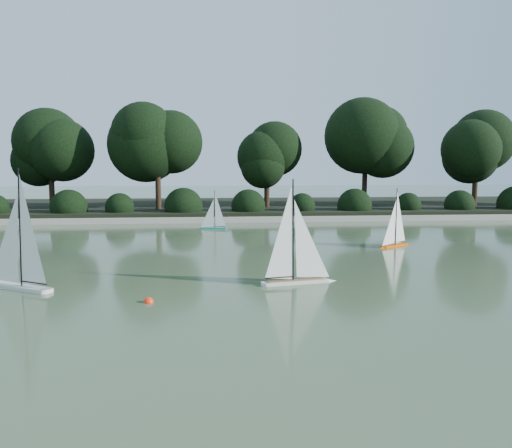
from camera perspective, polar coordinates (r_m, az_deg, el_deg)
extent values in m
plane|color=#31462A|center=(7.65, 3.23, -7.32)|extent=(80.00, 80.00, 0.00)
cube|color=gray|center=(16.48, -1.30, 0.53)|extent=(40.00, 0.35, 0.18)
cube|color=black|center=(20.44, -2.05, 1.89)|extent=(40.00, 8.00, 0.30)
cylinder|color=black|center=(20.07, -22.27, 2.83)|extent=(0.20, 0.20, 1.37)
sphere|color=black|center=(20.04, -22.48, 7.66)|extent=(2.24, 2.24, 2.24)
cylinder|color=black|center=(18.37, -11.10, 3.35)|extent=(0.20, 0.20, 1.66)
sphere|color=black|center=(18.37, -11.25, 9.66)|extent=(2.66, 2.66, 2.66)
cylinder|color=black|center=(18.90, 1.24, 2.96)|extent=(0.20, 0.20, 1.26)
sphere|color=black|center=(18.86, 1.25, 7.74)|extent=(2.10, 2.10, 2.10)
cylinder|color=black|center=(20.40, 12.28, 3.74)|extent=(0.20, 0.20, 1.73)
sphere|color=black|center=(20.41, 12.43, 9.70)|extent=(2.80, 2.80, 2.80)
cylinder|color=black|center=(20.96, 23.69, 3.06)|extent=(0.20, 0.20, 1.48)
sphere|color=black|center=(20.95, 23.93, 8.17)|extent=(2.52, 2.52, 2.52)
sphere|color=black|center=(18.63, -26.89, 1.63)|extent=(1.10, 1.10, 1.10)
sphere|color=black|center=(17.99, -20.96, 1.76)|extent=(1.10, 1.10, 1.10)
sphere|color=black|center=(17.55, -14.66, 1.87)|extent=(1.10, 1.10, 1.10)
sphere|color=black|center=(17.33, -8.12, 1.96)|extent=(1.10, 1.10, 1.10)
sphere|color=black|center=(17.34, -1.50, 2.03)|extent=(1.10, 1.10, 1.10)
sphere|color=black|center=(17.57, 5.02, 2.07)|extent=(1.10, 1.10, 1.10)
sphere|color=black|center=(18.03, 11.29, 2.08)|extent=(1.10, 1.10, 1.10)
sphere|color=black|center=(18.70, 17.19, 2.07)|extent=(1.10, 1.10, 1.10)
sphere|color=black|center=(19.54, 22.63, 2.04)|extent=(1.10, 1.10, 1.10)
cube|color=silver|center=(8.38, -25.47, -6.33)|extent=(1.10, 0.76, 0.11)
cylinder|color=silver|center=(7.96, -22.82, -6.87)|extent=(0.19, 0.19, 0.11)
cylinder|color=black|center=(8.19, -25.54, 0.03)|extent=(0.03, 0.03, 1.76)
cylinder|color=black|center=(8.13, -24.11, -5.76)|extent=(0.46, 0.28, 0.02)
cube|color=silver|center=(7.95, 4.61, -6.42)|extent=(1.05, 0.39, 0.10)
cone|color=silver|center=(8.17, 8.56, -6.11)|extent=(0.24, 0.24, 0.21)
cylinder|color=silver|center=(7.79, 1.04, -6.67)|extent=(0.14, 0.14, 0.10)
cube|color=olive|center=(7.94, 4.62, -6.03)|extent=(0.96, 0.33, 0.01)
cylinder|color=black|center=(7.78, 4.32, -0.35)|extent=(0.02, 0.02, 1.60)
cylinder|color=black|center=(7.83, 2.71, -5.75)|extent=(0.47, 0.10, 0.02)
cube|color=#E95600|center=(11.94, 15.54, -2.29)|extent=(0.79, 0.61, 0.08)
cone|color=#E95600|center=(11.55, 14.16, -2.54)|extent=(0.23, 0.23, 0.17)
cylinder|color=#E95600|center=(12.28, 16.66, -2.08)|extent=(0.14, 0.14, 0.08)
cylinder|color=black|center=(11.89, 15.76, 1.03)|extent=(0.02, 0.02, 1.30)
cylinder|color=black|center=(12.11, 16.17, -1.74)|extent=(0.33, 0.23, 0.01)
cube|color=#10806F|center=(14.76, -4.84, -0.42)|extent=(0.72, 0.24, 0.07)
cone|color=#10806F|center=(14.82, -6.42, -0.41)|extent=(0.16, 0.16, 0.14)
cylinder|color=#10806F|center=(14.71, -3.47, -0.43)|extent=(0.10, 0.10, 0.07)
cylinder|color=black|center=(14.69, -4.72, 1.85)|extent=(0.02, 0.02, 1.10)
cylinder|color=black|center=(14.72, -4.10, -0.12)|extent=(0.33, 0.06, 0.01)
sphere|color=#FB2D0D|center=(7.03, -12.18, -8.74)|extent=(0.14, 0.14, 0.14)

